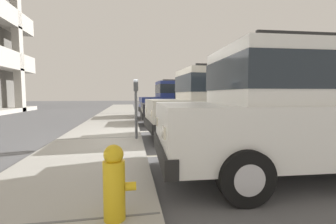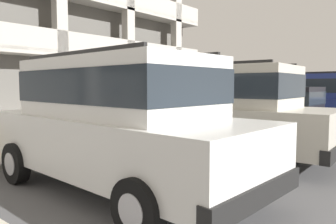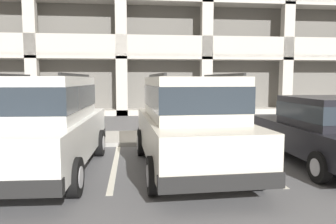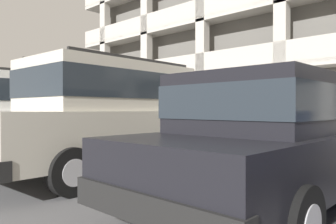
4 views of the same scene
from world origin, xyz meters
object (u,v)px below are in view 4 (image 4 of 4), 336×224
at_px(parking_garage, 321,24).
at_px(dark_hatchback, 273,138).
at_px(silver_suv, 112,113).
at_px(fire_hydrant, 112,130).
at_px(red_sedan, 41,112).
at_px(parking_meter_far, 66,111).
at_px(parking_meter_near, 194,105).

bearing_deg(parking_garage, dark_hatchback, -73.31).
bearing_deg(parking_garage, silver_suv, -83.95).
xyz_separation_m(parking_garage, fire_hydrant, (-2.37, -13.05, -5.57)).
xyz_separation_m(red_sedan, dark_hatchback, (6.07, 0.02, -0.27)).
bearing_deg(parking_meter_far, red_sedan, -37.03).
relative_size(dark_hatchback, parking_meter_near, 2.93).
distance_m(red_sedan, parking_garage, 16.80).
bearing_deg(dark_hatchback, fire_hydrant, 158.00).
bearing_deg(red_sedan, fire_hydrant, 112.80).
bearing_deg(fire_hydrant, dark_hatchback, -22.29).
xyz_separation_m(silver_suv, dark_hatchback, (3.09, 0.07, -0.27)).
bearing_deg(red_sedan, parking_meter_near, 46.95).
distance_m(red_sedan, dark_hatchback, 6.07).
height_order(silver_suv, dark_hatchback, silver_suv).
xyz_separation_m(red_sedan, parking_garage, (1.28, 16.00, 4.95)).
relative_size(silver_suv, dark_hatchback, 1.08).
xyz_separation_m(red_sedan, parking_meter_near, (2.71, 2.66, 0.17)).
distance_m(parking_meter_far, parking_garage, 15.04).
distance_m(silver_suv, red_sedan, 2.98).
relative_size(silver_suv, red_sedan, 1.00).
distance_m(silver_suv, fire_hydrant, 5.10).
xyz_separation_m(parking_meter_near, parking_garage, (-1.43, 13.34, 4.78)).
bearing_deg(red_sedan, parking_meter_far, 145.45).
distance_m(parking_garage, fire_hydrant, 14.38).
bearing_deg(dark_hatchback, parking_meter_near, 142.14).
height_order(silver_suv, parking_garage, parking_garage).
relative_size(parking_meter_far, fire_hydrant, 2.07).
relative_size(silver_suv, parking_meter_far, 3.34).
distance_m(red_sedan, parking_meter_far, 4.34).
xyz_separation_m(silver_suv, parking_garage, (-1.70, 16.05, 4.95)).
bearing_deg(silver_suv, fire_hydrant, 141.40).
height_order(silver_suv, parking_meter_far, silver_suv).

